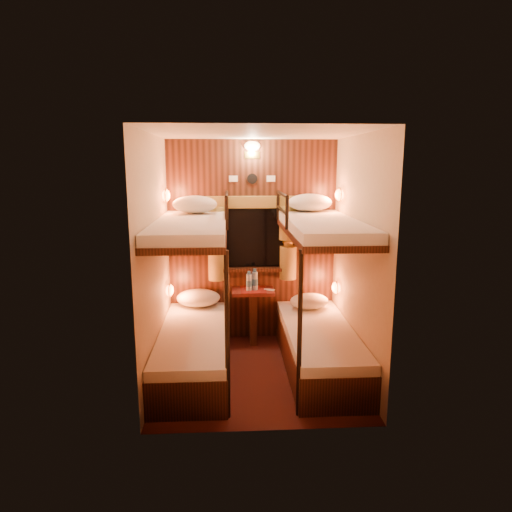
{
  "coord_description": "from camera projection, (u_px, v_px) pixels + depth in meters",
  "views": [
    {
      "loc": [
        -0.27,
        -4.38,
        2.12
      ],
      "look_at": [
        -0.01,
        0.15,
        1.2
      ],
      "focal_mm": 32.0,
      "sensor_mm": 36.0,
      "label": 1
    }
  ],
  "objects": [
    {
      "name": "sachet_b",
      "position": [
        267.0,
        289.0,
        5.43
      ],
      "size": [
        0.08,
        0.06,
        0.01
      ],
      "primitive_type": "cube",
      "rotation": [
        0.0,
        0.0,
        -0.15
      ],
      "color": "silver",
      "rests_on": "table"
    },
    {
      "name": "bunk_right",
      "position": [
        319.0,
        318.0,
        4.71
      ],
      "size": [
        0.72,
        1.9,
        1.82
      ],
      "color": "black",
      "rests_on": "floor"
    },
    {
      "name": "curtains",
      "position": [
        252.0,
        237.0,
        5.42
      ],
      "size": [
        1.1,
        0.22,
        1.0
      ],
      "color": "olive",
      "rests_on": "back_panel"
    },
    {
      "name": "sachet_a",
      "position": [
        271.0,
        290.0,
        5.4
      ],
      "size": [
        0.1,
        0.09,
        0.01
      ],
      "primitive_type": "cube",
      "rotation": [
        0.0,
        0.0,
        -0.37
      ],
      "color": "silver",
      "rests_on": "table"
    },
    {
      "name": "table",
      "position": [
        253.0,
        309.0,
        5.47
      ],
      "size": [
        0.5,
        0.34,
        0.66
      ],
      "color": "#581414",
      "rests_on": "floor"
    },
    {
      "name": "pillow_upper_right",
      "position": [
        310.0,
        202.0,
        5.21
      ],
      "size": [
        0.51,
        0.36,
        0.2
      ],
      "primitive_type": "ellipsoid",
      "color": "white",
      "rests_on": "bunk_right"
    },
    {
      "name": "pillow_lower_right",
      "position": [
        309.0,
        301.0,
        5.33
      ],
      "size": [
        0.45,
        0.32,
        0.18
      ],
      "primitive_type": "ellipsoid",
      "color": "white",
      "rests_on": "bunk_right"
    },
    {
      "name": "pillow_upper_left",
      "position": [
        195.0,
        204.0,
        5.01
      ],
      "size": [
        0.49,
        0.35,
        0.19
      ],
      "primitive_type": "ellipsoid",
      "color": "white",
      "rests_on": "bunk_left"
    },
    {
      "name": "back_panel",
      "position": [
        252.0,
        242.0,
        5.49
      ],
      "size": [
        2.0,
        0.03,
        2.4
      ],
      "primitive_type": "cube",
      "color": "black",
      "rests_on": "floor"
    },
    {
      "name": "bunk_left",
      "position": [
        194.0,
        320.0,
        4.64
      ],
      "size": [
        0.72,
        1.9,
        1.82
      ],
      "color": "black",
      "rests_on": "floor"
    },
    {
      "name": "back_fixtures",
      "position": [
        252.0,
        153.0,
        5.25
      ],
      "size": [
        0.54,
        0.09,
        0.48
      ],
      "color": "black",
      "rests_on": "back_panel"
    },
    {
      "name": "wall_right",
      "position": [
        358.0,
        258.0,
        4.54
      ],
      "size": [
        0.0,
        2.4,
        2.4
      ],
      "primitive_type": "plane",
      "rotation": [
        1.57,
        0.0,
        -1.57
      ],
      "color": "#C6B293",
      "rests_on": "floor"
    },
    {
      "name": "bottle_right",
      "position": [
        249.0,
        282.0,
        5.36
      ],
      "size": [
        0.07,
        0.07,
        0.24
      ],
      "rotation": [
        0.0,
        0.0,
        0.36
      ],
      "color": "#99BFE5",
      "rests_on": "table"
    },
    {
      "name": "wall_front",
      "position": [
        266.0,
        287.0,
        3.45
      ],
      "size": [
        2.4,
        0.0,
        2.4
      ],
      "primitive_type": "plane",
      "rotation": [
        -1.57,
        0.0,
        0.0
      ],
      "color": "#C6B293",
      "rests_on": "floor"
    },
    {
      "name": "bottle_left",
      "position": [
        255.0,
        281.0,
        5.39
      ],
      "size": [
        0.08,
        0.08,
        0.26
      ],
      "rotation": [
        0.0,
        0.0,
        0.4
      ],
      "color": "#99BFE5",
      "rests_on": "table"
    },
    {
      "name": "wall_left",
      "position": [
        155.0,
        260.0,
        4.42
      ],
      "size": [
        0.0,
        2.4,
        2.4
      ],
      "primitive_type": "plane",
      "rotation": [
        1.57,
        0.0,
        1.57
      ],
      "color": "#C6B293",
      "rests_on": "floor"
    },
    {
      "name": "ceiling",
      "position": [
        258.0,
        133.0,
        4.24
      ],
      "size": [
        2.1,
        2.1,
        0.0
      ],
      "primitive_type": "plane",
      "rotation": [
        3.14,
        0.0,
        0.0
      ],
      "color": "silver",
      "rests_on": "wall_back"
    },
    {
      "name": "window",
      "position": [
        252.0,
        244.0,
        5.47
      ],
      "size": [
        1.0,
        0.12,
        0.79
      ],
      "color": "black",
      "rests_on": "back_panel"
    },
    {
      "name": "wall_back",
      "position": [
        252.0,
        241.0,
        5.51
      ],
      "size": [
        2.4,
        0.0,
        2.4
      ],
      "primitive_type": "plane",
      "rotation": [
        1.57,
        0.0,
        0.0
      ],
      "color": "#C6B293",
      "rests_on": "floor"
    },
    {
      "name": "reading_lamps",
      "position": [
        254.0,
        243.0,
        5.16
      ],
      "size": [
        2.0,
        0.2,
        1.25
      ],
      "color": "orange",
      "rests_on": "wall_left"
    },
    {
      "name": "floor",
      "position": [
        257.0,
        372.0,
        4.72
      ],
      "size": [
        2.1,
        2.1,
        0.0
      ],
      "primitive_type": "plane",
      "color": "#39160F",
      "rests_on": "ground"
    },
    {
      "name": "pillow_lower_left",
      "position": [
        198.0,
        298.0,
        5.41
      ],
      "size": [
        0.52,
        0.37,
        0.2
      ],
      "primitive_type": "ellipsoid",
      "color": "white",
      "rests_on": "bunk_left"
    }
  ]
}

